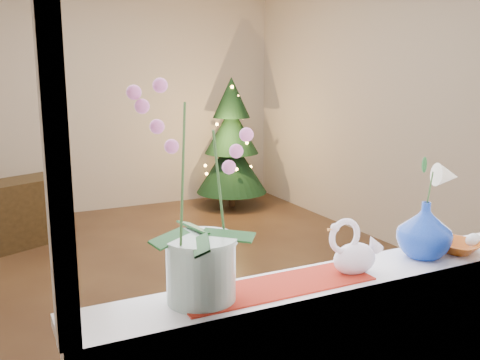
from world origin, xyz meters
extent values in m
plane|color=#321E14|center=(0.00, 0.00, 0.00)|extent=(5.00, 5.00, 0.00)
cube|color=#BFB4A7|center=(0.00, 2.50, 1.35)|extent=(4.50, 0.10, 2.70)
cube|color=#BFB4A7|center=(0.00, -2.50, 1.35)|extent=(4.50, 0.10, 2.70)
cube|color=#BFB4A7|center=(2.25, 0.00, 1.35)|extent=(0.10, 5.00, 2.70)
cube|color=white|center=(0.00, -2.37, 0.90)|extent=(2.20, 0.26, 0.04)
cube|color=maroon|center=(-0.38, -2.37, 0.92)|extent=(0.70, 0.20, 0.01)
imported|color=navy|center=(0.29, -2.37, 1.05)|extent=(0.32, 0.32, 0.26)
sphere|color=silver|center=(0.55, -2.39, 0.95)|extent=(0.08, 0.08, 0.07)
imported|color=#A74912|center=(0.46, -2.39, 0.94)|extent=(0.20, 0.20, 0.04)
cube|color=black|center=(-0.93, 1.52, 0.32)|extent=(0.94, 0.73, 0.63)
camera|label=1|loc=(-1.25, -3.85, 1.65)|focal=40.00mm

